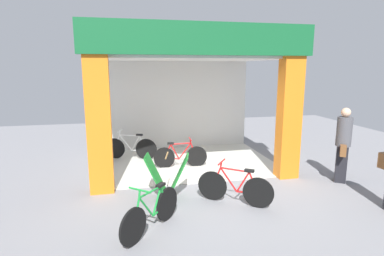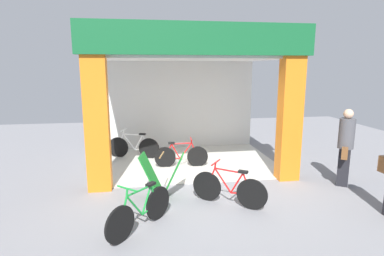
{
  "view_description": "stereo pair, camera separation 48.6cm",
  "coord_description": "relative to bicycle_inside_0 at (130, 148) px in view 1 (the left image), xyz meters",
  "views": [
    {
      "loc": [
        -1.66,
        -6.69,
        2.66
      ],
      "look_at": [
        0.0,
        0.86,
        1.15
      ],
      "focal_mm": 29.32,
      "sensor_mm": 36.0,
      "label": 1
    },
    {
      "loc": [
        -1.19,
        -6.78,
        2.66
      ],
      "look_at": [
        0.0,
        0.86,
        1.15
      ],
      "focal_mm": 29.32,
      "sensor_mm": 36.0,
      "label": 2
    }
  ],
  "objects": [
    {
      "name": "bicycle_inside_1",
      "position": [
        1.29,
        -1.07,
        -0.03
      ],
      "size": [
        1.44,
        0.39,
        0.79
      ],
      "color": "black",
      "rests_on": "ground"
    },
    {
      "name": "bicycle_parked_1",
      "position": [
        1.92,
        -3.55,
        -0.01
      ],
      "size": [
        1.27,
        0.91,
        0.84
      ],
      "color": "black",
      "rests_on": "ground"
    },
    {
      "name": "ground_plane",
      "position": [
        1.52,
        -2.35,
        -0.34
      ],
      "size": [
        17.7,
        17.7,
        0.0
      ],
      "primitive_type": "plane",
      "color": "gray",
      "rests_on": "ground"
    },
    {
      "name": "bicycle_parked_0",
      "position": [
        0.23,
        -4.26,
        -0.01
      ],
      "size": [
        1.03,
        1.16,
        0.83
      ],
      "color": "black",
      "rests_on": "ground"
    },
    {
      "name": "shop_facade",
      "position": [
        1.52,
        -0.65,
        1.56
      ],
      "size": [
        5.05,
        3.76,
        3.58
      ],
      "color": "beige",
      "rests_on": "ground"
    },
    {
      "name": "sandwich_board_sign",
      "position": [
        0.66,
        -3.01,
        0.12
      ],
      "size": [
        0.96,
        0.65,
        0.94
      ],
      "color": "#197226",
      "rests_on": "ground"
    },
    {
      "name": "bicycle_inside_0",
      "position": [
        0.0,
        0.0,
        0.0
      ],
      "size": [
        1.51,
        0.54,
        0.86
      ],
      "color": "black",
      "rests_on": "ground"
    },
    {
      "name": "pedestrian_1",
      "position": [
        4.78,
        -2.92,
        0.56
      ],
      "size": [
        0.52,
        0.59,
        1.75
      ],
      "color": "black",
      "rests_on": "ground"
    }
  ]
}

